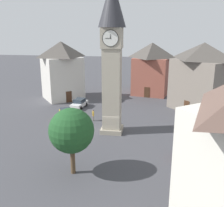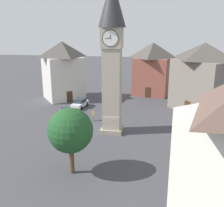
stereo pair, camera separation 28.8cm
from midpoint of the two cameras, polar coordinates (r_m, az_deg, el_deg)
ground_plane at (r=34.88m, az=0.24°, el=-6.14°), size 200.00×200.00×0.00m
clock_tower at (r=32.39m, az=0.26°, el=12.60°), size 3.36×3.36×19.23m
car_blue_kerb at (r=45.58m, az=-6.85°, el=0.07°), size 2.28×4.33×1.53m
car_silver_kerb at (r=40.23m, az=-9.78°, el=-2.19°), size 3.24×4.46×1.53m
car_red_corner at (r=28.98m, az=18.29°, el=-10.12°), size 4.32×2.23×1.53m
pedestrian at (r=38.64m, az=-3.87°, el=-2.37°), size 0.31×0.54×1.69m
tree at (r=23.94m, az=-8.72°, el=-5.89°), size 4.13×4.13×6.36m
building_terrace_right at (r=44.84m, az=19.36°, el=5.47°), size 10.99×11.22×11.15m
building_corner_back at (r=54.76m, az=9.01°, el=7.61°), size 8.50×8.38×10.59m
building_hall_far at (r=51.16m, az=-10.52°, el=7.19°), size 9.63×9.59×10.99m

